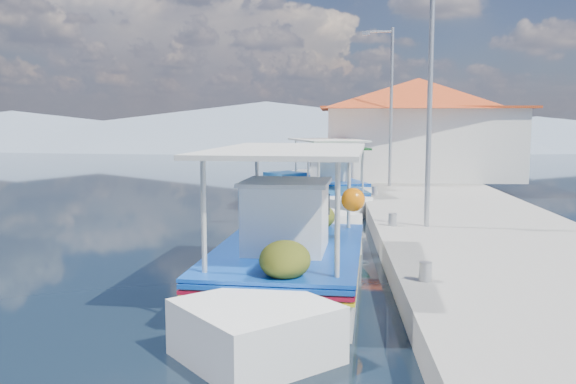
{
  "coord_description": "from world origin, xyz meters",
  "views": [
    {
      "loc": [
        2.29,
        -12.31,
        3.0
      ],
      "look_at": [
        1.28,
        1.97,
        1.3
      ],
      "focal_mm": 37.35,
      "sensor_mm": 36.0,
      "label": 1
    }
  ],
  "objects": [
    {
      "name": "ground",
      "position": [
        0.0,
        0.0,
        0.0
      ],
      "size": [
        160.0,
        160.0,
        0.0
      ],
      "primitive_type": "plane",
      "color": "black",
      "rests_on": "ground"
    },
    {
      "name": "quay",
      "position": [
        5.9,
        6.0,
        0.25
      ],
      "size": [
        5.0,
        44.0,
        0.5
      ],
      "primitive_type": "cube",
      "color": "gray",
      "rests_on": "ground"
    },
    {
      "name": "bollards",
      "position": [
        3.8,
        5.25,
        0.65
      ],
      "size": [
        0.2,
        17.2,
        0.3
      ],
      "color": "#A5A8AD",
      "rests_on": "quay"
    },
    {
      "name": "main_caique",
      "position": [
        1.58,
        -1.95,
        0.54
      ],
      "size": [
        2.86,
        8.54,
        2.82
      ],
      "rotation": [
        0.0,
        0.0,
        0.07
      ],
      "color": "white",
      "rests_on": "ground"
    },
    {
      "name": "caique_green_canopy",
      "position": [
        2.43,
        8.64,
        0.35
      ],
      "size": [
        2.53,
        6.22,
        2.36
      ],
      "rotation": [
        0.0,
        0.0,
        -0.16
      ],
      "color": "white",
      "rests_on": "ground"
    },
    {
      "name": "caique_blue_hull",
      "position": [
        0.27,
        9.98,
        0.31
      ],
      "size": [
        2.22,
        6.5,
        1.16
      ],
      "rotation": [
        0.0,
        0.0,
        0.07
      ],
      "color": "#185393",
      "rests_on": "ground"
    },
    {
      "name": "caique_far",
      "position": [
        2.17,
        11.04,
        0.47
      ],
      "size": [
        3.53,
        6.95,
        2.55
      ],
      "rotation": [
        0.0,
        0.0,
        -0.3
      ],
      "color": "white",
      "rests_on": "ground"
    },
    {
      "name": "harbor_building",
      "position": [
        6.2,
        15.0,
        2.78
      ],
      "size": [
        10.49,
        10.49,
        4.4
      ],
      "color": "white",
      "rests_on": "quay"
    },
    {
      "name": "lamp_post_near",
      "position": [
        4.51,
        2.0,
        3.85
      ],
      "size": [
        1.21,
        0.14,
        6.0
      ],
      "color": "#A5A8AD",
      "rests_on": "quay"
    },
    {
      "name": "lamp_post_far",
      "position": [
        4.51,
        11.0,
        3.85
      ],
      "size": [
        1.21,
        0.14,
        6.0
      ],
      "color": "#A5A8AD",
      "rests_on": "quay"
    },
    {
      "name": "mountain_ridge",
      "position": [
        6.54,
        56.0,
        2.04
      ],
      "size": [
        171.4,
        96.0,
        5.5
      ],
      "color": "slate",
      "rests_on": "ground"
    }
  ]
}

